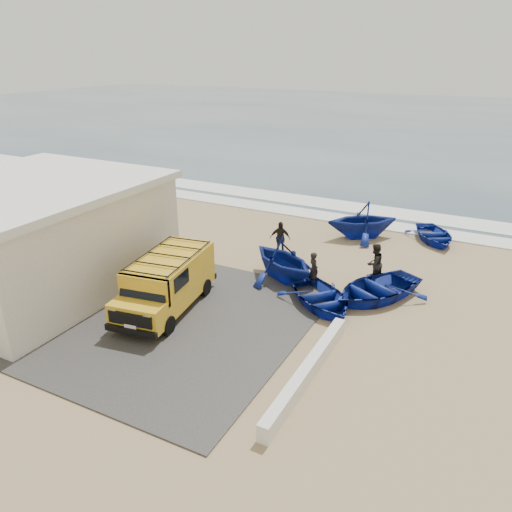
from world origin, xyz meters
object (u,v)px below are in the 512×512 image
at_px(boat_far_right, 434,235).
at_px(fisherman_middle, 374,263).
at_px(boat_near_left, 320,297).
at_px(fisherman_back, 280,238).
at_px(boat_mid_left, 283,259).
at_px(parapet, 308,372).
at_px(fisherman_front, 314,270).
at_px(building, 32,235).
at_px(boat_far_left, 362,220).
at_px(van, 167,281).
at_px(boat_near_right, 376,288).

height_order(boat_far_right, fisherman_middle, fisherman_middle).
bearing_deg(boat_near_left, fisherman_back, 84.00).
relative_size(boat_near_left, boat_mid_left, 1.03).
height_order(boat_near_left, boat_mid_left, boat_mid_left).
relative_size(parapet, fisherman_front, 3.91).
distance_m(building, fisherman_front, 11.56).
distance_m(boat_far_left, fisherman_middle, 5.41).
distance_m(van, boat_near_right, 8.11).
distance_m(boat_near_right, fisherman_middle, 1.56).
height_order(boat_far_right, fisherman_front, fisherman_front).
bearing_deg(van, boat_near_left, 20.50).
xyz_separation_m(building, boat_mid_left, (8.91, 5.04, -1.23)).
bearing_deg(boat_near_right, boat_mid_left, -149.88).
bearing_deg(boat_far_right, fisherman_back, -168.61).
height_order(building, fisherman_back, building).
bearing_deg(van, boat_far_left, 59.92).
bearing_deg(parapet, boat_far_right, 84.15).
xyz_separation_m(van, boat_near_right, (6.76, 4.42, -0.71)).
bearing_deg(boat_mid_left, parapet, -120.75).
height_order(boat_mid_left, fisherman_middle, boat_mid_left).
bearing_deg(parapet, building, 175.42).
bearing_deg(fisherman_middle, parapet, 26.51).
bearing_deg(boat_mid_left, fisherman_front, -64.80).
relative_size(parapet, boat_far_left, 1.64).
height_order(building, fisherman_front, building).
bearing_deg(boat_near_left, building, 149.70).
distance_m(boat_far_left, fisherman_front, 6.63).
distance_m(fisherman_middle, fisherman_back, 4.86).
xyz_separation_m(boat_far_right, fisherman_middle, (-1.47, -6.16, 0.51)).
xyz_separation_m(fisherman_middle, fisherman_back, (-4.77, 0.92, -0.03)).
xyz_separation_m(van, fisherman_middle, (6.28, 5.85, -0.28)).
bearing_deg(van, fisherman_middle, 34.38).
relative_size(parapet, boat_near_left, 1.64).
height_order(van, fisherman_middle, van).
relative_size(boat_near_left, boat_far_left, 1.00).
relative_size(boat_near_left, fisherman_middle, 2.14).
xyz_separation_m(boat_near_left, fisherman_middle, (1.23, 3.04, 0.48)).
bearing_deg(fisherman_front, boat_near_left, 162.51).
bearing_deg(fisherman_back, boat_mid_left, -81.33).
distance_m(van, fisherman_back, 6.94).
height_order(van, boat_near_right, van).
relative_size(parapet, boat_far_right, 1.81).
bearing_deg(van, fisherman_front, 36.76).
bearing_deg(boat_mid_left, boat_near_left, -95.08).
height_order(boat_near_left, boat_far_right, boat_near_left).
relative_size(boat_near_right, boat_far_left, 1.12).
bearing_deg(boat_far_right, boat_near_left, -134.97).
xyz_separation_m(boat_near_right, fisherman_back, (-5.25, 2.35, 0.40)).
relative_size(boat_near_left, fisherman_back, 2.21).
distance_m(parapet, fisherman_front, 6.35).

